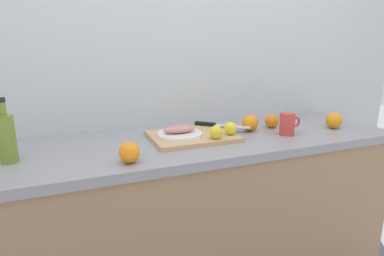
{
  "coord_description": "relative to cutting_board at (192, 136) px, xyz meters",
  "views": [
    {
      "loc": [
        -0.55,
        -1.37,
        1.34
      ],
      "look_at": [
        -0.0,
        0.01,
        0.95
      ],
      "focal_mm": 30.35,
      "sensor_mm": 36.0,
      "label": 1
    }
  ],
  "objects": [
    {
      "name": "back_wall",
      "position": [
        0.0,
        0.31,
        0.34
      ],
      "size": [
        3.2,
        0.05,
        2.5
      ],
      "primitive_type": "cube",
      "color": "silver",
      "rests_on": "ground_plane"
    },
    {
      "name": "kitchen_counter",
      "position": [
        0.0,
        -0.01,
        -0.46
      ],
      "size": [
        2.0,
        0.6,
        0.9
      ],
      "color": "#9E7A56",
      "rests_on": "ground_plane"
    },
    {
      "name": "cutting_board",
      "position": [
        0.0,
        0.0,
        0.0
      ],
      "size": [
        0.4,
        0.3,
        0.02
      ],
      "primitive_type": "cube",
      "color": "tan",
      "rests_on": "kitchen_counter"
    },
    {
      "name": "white_plate",
      "position": [
        -0.07,
        -0.01,
        0.02
      ],
      "size": [
        0.21,
        0.21,
        0.01
      ],
      "primitive_type": "cylinder",
      "color": "white",
      "rests_on": "cutting_board"
    },
    {
      "name": "fish_fillet",
      "position": [
        -0.07,
        -0.01,
        0.04
      ],
      "size": [
        0.16,
        0.07,
        0.04
      ],
      "primitive_type": "ellipsoid",
      "color": "tan",
      "rests_on": "white_plate"
    },
    {
      "name": "chef_knife",
      "position": [
        0.16,
        0.09,
        0.02
      ],
      "size": [
        0.24,
        0.21,
        0.02
      ],
      "rotation": [
        0.0,
        0.0,
        -0.72
      ],
      "color": "silver",
      "rests_on": "cutting_board"
    },
    {
      "name": "lemon_0",
      "position": [
        0.17,
        -0.07,
        0.04
      ],
      "size": [
        0.06,
        0.06,
        0.06
      ],
      "primitive_type": "sphere",
      "color": "yellow",
      "rests_on": "cutting_board"
    },
    {
      "name": "lemon_1",
      "position": [
        0.07,
        -0.11,
        0.04
      ],
      "size": [
        0.06,
        0.06,
        0.06
      ],
      "primitive_type": "sphere",
      "color": "yellow",
      "rests_on": "cutting_board"
    },
    {
      "name": "olive_oil_bottle",
      "position": [
        -0.76,
        -0.04,
        0.09
      ],
      "size": [
        0.06,
        0.06,
        0.25
      ],
      "color": "olive",
      "rests_on": "kitchen_counter"
    },
    {
      "name": "coffee_mug_0",
      "position": [
        0.46,
        -0.11,
        0.05
      ],
      "size": [
        0.11,
        0.07,
        0.11
      ],
      "color": "#CC3F38",
      "rests_on": "kitchen_counter"
    },
    {
      "name": "orange_0",
      "position": [
        -0.34,
        -0.21,
        0.03
      ],
      "size": [
        0.08,
        0.08,
        0.08
      ],
      "primitive_type": "sphere",
      "color": "orange",
      "rests_on": "kitchen_counter"
    },
    {
      "name": "orange_1",
      "position": [
        0.33,
        0.02,
        0.03
      ],
      "size": [
        0.08,
        0.08,
        0.08
      ],
      "primitive_type": "sphere",
      "color": "orange",
      "rests_on": "kitchen_counter"
    },
    {
      "name": "orange_2",
      "position": [
        0.47,
        0.03,
        0.03
      ],
      "size": [
        0.07,
        0.07,
        0.07
      ],
      "primitive_type": "sphere",
      "color": "orange",
      "rests_on": "kitchen_counter"
    },
    {
      "name": "orange_3",
      "position": [
        0.77,
        -0.1,
        0.03
      ],
      "size": [
        0.08,
        0.08,
        0.08
      ],
      "primitive_type": "sphere",
      "color": "orange",
      "rests_on": "kitchen_counter"
    }
  ]
}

